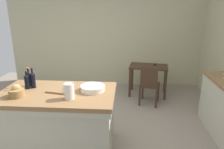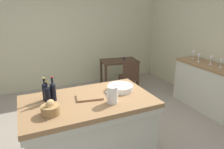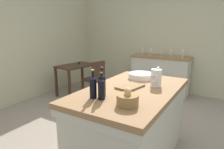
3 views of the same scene
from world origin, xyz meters
The scene contains 17 objects.
ground_plane centered at (0.00, 0.00, 0.00)m, with size 6.76×6.76×0.00m, color gray.
wall_back centered at (0.00, 2.60, 1.30)m, with size 5.32×0.12×2.60m, color #B7B28E.
island_table centered at (-0.43, -0.41, 0.49)m, with size 1.66×0.97×0.92m.
side_cabinet centered at (2.26, 0.09, 0.47)m, with size 0.52×1.41×0.94m.
writing_desk centered at (1.10, 1.80, 0.62)m, with size 0.97×0.68×0.79m.
wooden_chair centered at (1.07, 1.21, 0.49)m, with size 0.49×0.49×0.90m.
pitcher centered at (-0.18, -0.62, 1.03)m, with size 0.17×0.13×0.26m.
wash_bowl centered at (0.08, -0.31, 0.96)m, with size 0.35×0.35×0.08m, color silver.
bread_basket centered at (-0.91, -0.60, 0.98)m, with size 0.21×0.21×0.17m.
cutting_board centered at (-0.40, -0.37, 0.93)m, with size 0.33×0.22×0.02m, color olive.
wine_bottle_dark centered at (-0.83, -0.26, 1.05)m, with size 0.07×0.07×0.32m.
wine_bottle_amber centered at (-0.92, -0.21, 1.04)m, with size 0.07×0.07×0.30m.
wine_bottle_green centered at (-0.90, -0.30, 1.03)m, with size 0.07×0.07×0.28m.
wine_glass_left centered at (2.28, -0.14, 1.05)m, with size 0.07×0.07×0.17m.
wine_glass_middle centered at (2.28, 0.09, 1.05)m, with size 0.07×0.07×0.17m.
wine_glass_right centered at (2.23, 0.35, 1.06)m, with size 0.07×0.07×0.17m.
wine_glass_far_right centered at (2.32, 0.59, 1.06)m, with size 0.07×0.07×0.17m.
Camera 2 is at (-1.12, -2.70, 2.05)m, focal length 32.90 mm.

